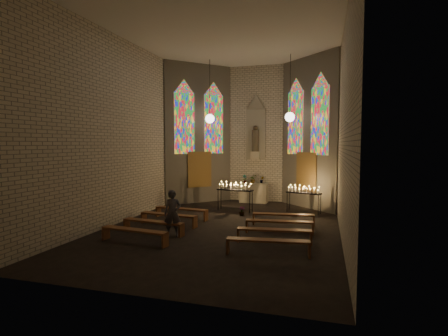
{
  "coord_description": "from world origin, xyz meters",
  "views": [
    {
      "loc": [
        3.46,
        -11.95,
        3.0
      ],
      "look_at": [
        -0.25,
        0.85,
        2.07
      ],
      "focal_mm": 28.0,
      "sensor_mm": 36.0,
      "label": 1
    }
  ],
  "objects_px": {
    "votive_stand_left": "(235,188)",
    "visitor": "(173,213)",
    "aisle_flower_pot": "(242,211)",
    "altar": "(254,193)",
    "votive_stand_right": "(304,191)"
  },
  "relations": [
    {
      "from": "aisle_flower_pot",
      "to": "visitor",
      "type": "height_order",
      "value": "visitor"
    },
    {
      "from": "votive_stand_left",
      "to": "visitor",
      "type": "relative_size",
      "value": 1.11
    },
    {
      "from": "votive_stand_right",
      "to": "visitor",
      "type": "xyz_separation_m",
      "value": [
        -3.85,
        -5.12,
        -0.2
      ]
    },
    {
      "from": "altar",
      "to": "visitor",
      "type": "bearing_deg",
      "value": -99.93
    },
    {
      "from": "altar",
      "to": "votive_stand_left",
      "type": "bearing_deg",
      "value": -98.76
    },
    {
      "from": "aisle_flower_pot",
      "to": "visitor",
      "type": "bearing_deg",
      "value": -110.76
    },
    {
      "from": "votive_stand_left",
      "to": "visitor",
      "type": "bearing_deg",
      "value": -91.53
    },
    {
      "from": "votive_stand_left",
      "to": "votive_stand_right",
      "type": "xyz_separation_m",
      "value": [
        2.97,
        0.4,
        -0.08
      ]
    },
    {
      "from": "votive_stand_left",
      "to": "visitor",
      "type": "distance_m",
      "value": 4.81
    },
    {
      "from": "aisle_flower_pot",
      "to": "votive_stand_right",
      "type": "bearing_deg",
      "value": 29.43
    },
    {
      "from": "altar",
      "to": "votive_stand_left",
      "type": "distance_m",
      "value": 2.5
    },
    {
      "from": "altar",
      "to": "aisle_flower_pot",
      "type": "relative_size",
      "value": 3.67
    },
    {
      "from": "votive_stand_left",
      "to": "visitor",
      "type": "height_order",
      "value": "visitor"
    },
    {
      "from": "aisle_flower_pot",
      "to": "votive_stand_right",
      "type": "height_order",
      "value": "votive_stand_right"
    },
    {
      "from": "visitor",
      "to": "votive_stand_right",
      "type": "bearing_deg",
      "value": 31.68
    }
  ]
}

